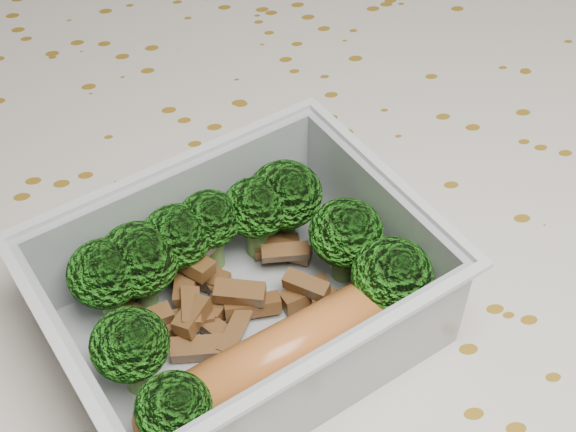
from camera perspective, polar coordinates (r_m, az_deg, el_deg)
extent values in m
cube|color=brown|center=(0.46, -0.34, -4.40)|extent=(1.40, 0.90, 0.04)
cube|color=silver|center=(0.45, -0.35, -2.57)|extent=(1.46, 0.96, 0.01)
cube|color=#B5BCC3|center=(0.41, -3.17, -7.92)|extent=(0.21, 0.19, 0.00)
cube|color=#B5BCC3|center=(0.42, -7.84, 0.33)|extent=(0.16, 0.07, 0.06)
cube|color=#B5BCC3|center=(0.36, 2.09, -12.12)|extent=(0.16, 0.07, 0.06)
cube|color=#B5BCC3|center=(0.42, 6.41, -0.28)|extent=(0.05, 0.11, 0.06)
cube|color=#B5BCC3|center=(0.37, -14.57, -10.94)|extent=(0.05, 0.11, 0.06)
cube|color=silver|center=(0.40, -8.56, 3.57)|extent=(0.17, 0.08, 0.00)
cube|color=silver|center=(0.33, 2.69, -10.07)|extent=(0.17, 0.08, 0.00)
cube|color=silver|center=(0.40, 7.26, 2.85)|extent=(0.06, 0.12, 0.00)
cube|color=silver|center=(0.35, -16.17, -8.67)|extent=(0.06, 0.12, 0.00)
cylinder|color=#608C3F|center=(0.41, -12.35, -6.02)|extent=(0.02, 0.02, 0.02)
ellipsoid|color=#228317|center=(0.39, -12.89, -3.98)|extent=(0.04, 0.04, 0.03)
cylinder|color=#608C3F|center=(0.42, -10.14, -5.09)|extent=(0.02, 0.02, 0.02)
ellipsoid|color=#228317|center=(0.40, -10.58, -3.03)|extent=(0.04, 0.04, 0.03)
cylinder|color=#608C3F|center=(0.42, -7.60, -3.52)|extent=(0.02, 0.02, 0.02)
ellipsoid|color=#228317|center=(0.40, -7.92, -1.42)|extent=(0.04, 0.04, 0.03)
cylinder|color=#608C3F|center=(0.42, -5.39, -2.33)|extent=(0.02, 0.02, 0.02)
ellipsoid|color=#228317|center=(0.41, -5.62, -0.21)|extent=(0.03, 0.03, 0.03)
cylinder|color=#608C3F|center=(0.43, -2.21, -1.51)|extent=(0.02, 0.02, 0.02)
ellipsoid|color=#228317|center=(0.41, -2.30, 0.62)|extent=(0.03, 0.03, 0.03)
cylinder|color=#608C3F|center=(0.44, -0.22, -0.60)|extent=(0.02, 0.02, 0.02)
ellipsoid|color=#228317|center=(0.42, -0.23, 1.54)|extent=(0.04, 0.04, 0.03)
cylinder|color=#608C3F|center=(0.39, -10.68, -10.87)|extent=(0.02, 0.02, 0.02)
ellipsoid|color=#228317|center=(0.37, -11.19, -8.94)|extent=(0.04, 0.04, 0.03)
cylinder|color=#608C3F|center=(0.42, 3.98, -3.29)|extent=(0.02, 0.02, 0.02)
ellipsoid|color=#228317|center=(0.40, 4.15, -1.18)|extent=(0.04, 0.04, 0.03)
ellipsoid|color=#228317|center=(0.35, -8.15, -13.36)|extent=(0.03, 0.03, 0.03)
cylinder|color=#608C3F|center=(0.41, 7.09, -6.25)|extent=(0.02, 0.02, 0.02)
ellipsoid|color=#228317|center=(0.39, 7.41, -4.19)|extent=(0.04, 0.04, 0.03)
cube|color=brown|center=(0.40, -3.44, -5.46)|extent=(0.03, 0.02, 0.01)
cube|color=brown|center=(0.41, -4.71, -6.04)|extent=(0.02, 0.03, 0.01)
cube|color=brown|center=(0.43, 0.05, -2.47)|extent=(0.03, 0.02, 0.01)
cube|color=brown|center=(0.40, -9.89, -7.33)|extent=(0.03, 0.02, 0.01)
cube|color=brown|center=(0.41, -7.21, -4.70)|extent=(0.02, 0.03, 0.01)
cube|color=brown|center=(0.41, -5.91, -2.21)|extent=(0.03, 0.03, 0.01)
cube|color=brown|center=(0.40, -9.06, -7.86)|extent=(0.03, 0.02, 0.01)
cube|color=brown|center=(0.39, -6.30, -9.34)|extent=(0.03, 0.01, 0.01)
cube|color=brown|center=(0.40, -9.74, -8.83)|extent=(0.01, 0.02, 0.01)
cube|color=brown|center=(0.41, -2.54, -6.41)|extent=(0.03, 0.01, 0.01)
cube|color=brown|center=(0.42, -5.88, -4.40)|extent=(0.03, 0.02, 0.01)
cube|color=brown|center=(0.43, -0.80, -2.17)|extent=(0.03, 0.01, 0.01)
cube|color=brown|center=(0.41, -6.96, -3.27)|extent=(0.03, 0.03, 0.01)
cube|color=brown|center=(0.42, -5.17, -4.67)|extent=(0.02, 0.03, 0.01)
cube|color=brown|center=(0.40, -7.01, -6.55)|extent=(0.01, 0.02, 0.01)
cube|color=brown|center=(0.40, 1.31, -4.96)|extent=(0.02, 0.02, 0.01)
cube|color=brown|center=(0.40, -3.86, -8.35)|extent=(0.02, 0.03, 0.01)
cube|color=brown|center=(0.41, 2.33, -5.81)|extent=(0.01, 0.02, 0.01)
cube|color=brown|center=(0.40, -7.55, -7.49)|extent=(0.03, 0.01, 0.01)
cube|color=brown|center=(0.40, -5.02, -8.14)|extent=(0.02, 0.02, 0.01)
cube|color=brown|center=(0.39, -6.83, -7.07)|extent=(0.02, 0.02, 0.01)
cube|color=brown|center=(0.41, 2.40, -5.74)|extent=(0.02, 0.02, 0.01)
cube|color=brown|center=(0.41, 1.10, -5.71)|extent=(0.03, 0.02, 0.01)
cube|color=brown|center=(0.41, -10.84, -6.85)|extent=(0.03, 0.03, 0.01)
cube|color=brown|center=(0.42, -0.19, -2.57)|extent=(0.03, 0.01, 0.01)
cylinder|color=#C4672C|center=(0.37, 0.22, -9.49)|extent=(0.13, 0.08, 0.03)
sphere|color=#C4672C|center=(0.40, 8.12, -5.15)|extent=(0.03, 0.03, 0.03)
sphere|color=#C4672C|center=(0.36, -8.76, -14.07)|extent=(0.03, 0.03, 0.03)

